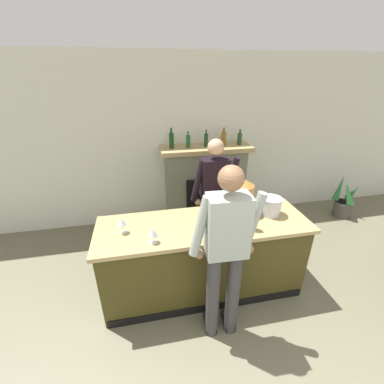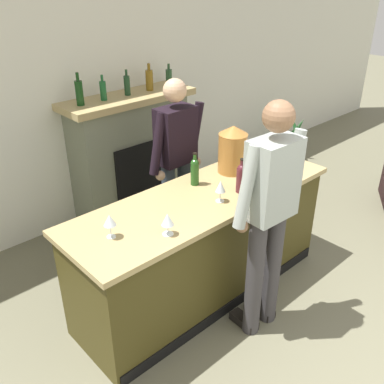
{
  "view_description": "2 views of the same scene",
  "coord_description": "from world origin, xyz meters",
  "px_view_note": "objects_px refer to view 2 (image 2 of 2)",
  "views": [
    {
      "loc": [
        -0.81,
        -0.15,
        2.48
      ],
      "look_at": [
        -0.23,
        2.71,
        1.09
      ],
      "focal_mm": 24.0,
      "sensor_mm": 36.0,
      "label": 1
    },
    {
      "loc": [
        -2.3,
        0.05,
        2.55
      ],
      "look_at": [
        -0.16,
        2.35,
        0.9
      ],
      "focal_mm": 40.0,
      "sensor_mm": 36.0,
      "label": 2
    }
  ],
  "objects_px": {
    "potted_plant_corner": "(291,142)",
    "copper_dispenser": "(233,149)",
    "person_customer": "(269,214)",
    "wine_bottle_riesling_slim": "(263,172)",
    "wine_bottle_cabernet_heavy": "(241,177)",
    "wine_bottle_merlot_tall": "(195,170)",
    "wine_glass_near_bucket": "(110,221)",
    "fireplace_stone": "(131,155)",
    "ice_bucket_steel": "(264,155)",
    "wine_glass_mid_counter": "(220,187)",
    "person_bartender": "(176,160)",
    "wine_glass_by_dispenser": "(168,220)"
  },
  "relations": [
    {
      "from": "wine_glass_near_bucket",
      "to": "wine_bottle_merlot_tall",
      "type": "bearing_deg",
      "value": 11.65
    },
    {
      "from": "wine_bottle_riesling_slim",
      "to": "fireplace_stone",
      "type": "bearing_deg",
      "value": 91.72
    },
    {
      "from": "potted_plant_corner",
      "to": "wine_bottle_merlot_tall",
      "type": "distance_m",
      "value": 3.17
    },
    {
      "from": "wine_bottle_cabernet_heavy",
      "to": "ice_bucket_steel",
      "type": "bearing_deg",
      "value": 20.37
    },
    {
      "from": "wine_bottle_riesling_slim",
      "to": "wine_glass_mid_counter",
      "type": "xyz_separation_m",
      "value": [
        -0.44,
        0.05,
        -0.0
      ]
    },
    {
      "from": "wine_bottle_cabernet_heavy",
      "to": "person_bartender",
      "type": "bearing_deg",
      "value": 86.67
    },
    {
      "from": "wine_glass_mid_counter",
      "to": "wine_bottle_riesling_slim",
      "type": "bearing_deg",
      "value": -7.11
    },
    {
      "from": "potted_plant_corner",
      "to": "copper_dispenser",
      "type": "xyz_separation_m",
      "value": [
        -2.48,
        -1.06,
        0.88
      ]
    },
    {
      "from": "fireplace_stone",
      "to": "ice_bucket_steel",
      "type": "relative_size",
      "value": 6.93
    },
    {
      "from": "fireplace_stone",
      "to": "wine_glass_near_bucket",
      "type": "distance_m",
      "value": 2.07
    },
    {
      "from": "copper_dispenser",
      "to": "wine_bottle_merlot_tall",
      "type": "xyz_separation_m",
      "value": [
        -0.41,
        0.04,
        -0.09
      ]
    },
    {
      "from": "person_bartender",
      "to": "copper_dispenser",
      "type": "height_order",
      "value": "person_bartender"
    },
    {
      "from": "wine_bottle_merlot_tall",
      "to": "wine_bottle_cabernet_heavy",
      "type": "relative_size",
      "value": 0.98
    },
    {
      "from": "ice_bucket_steel",
      "to": "wine_bottle_merlot_tall",
      "type": "height_order",
      "value": "wine_bottle_merlot_tall"
    },
    {
      "from": "wine_bottle_merlot_tall",
      "to": "wine_glass_mid_counter",
      "type": "distance_m",
      "value": 0.35
    },
    {
      "from": "potted_plant_corner",
      "to": "person_customer",
      "type": "xyz_separation_m",
      "value": [
        -2.92,
        -1.81,
        0.74
      ]
    },
    {
      "from": "fireplace_stone",
      "to": "wine_bottle_cabernet_heavy",
      "type": "relative_size",
      "value": 5.88
    },
    {
      "from": "person_bartender",
      "to": "wine_bottle_riesling_slim",
      "type": "height_order",
      "value": "person_bartender"
    },
    {
      "from": "wine_bottle_riesling_slim",
      "to": "wine_bottle_merlot_tall",
      "type": "height_order",
      "value": "wine_bottle_merlot_tall"
    },
    {
      "from": "wine_bottle_riesling_slim",
      "to": "wine_bottle_merlot_tall",
      "type": "relative_size",
      "value": 0.97
    },
    {
      "from": "wine_bottle_riesling_slim",
      "to": "ice_bucket_steel",
      "type": "bearing_deg",
      "value": 36.86
    },
    {
      "from": "person_customer",
      "to": "wine_glass_by_dispenser",
      "type": "xyz_separation_m",
      "value": [
        -0.61,
        0.36,
        0.04
      ]
    },
    {
      "from": "person_bartender",
      "to": "wine_glass_by_dispenser",
      "type": "relative_size",
      "value": 10.55
    },
    {
      "from": "wine_bottle_riesling_slim",
      "to": "wine_glass_by_dispenser",
      "type": "bearing_deg",
      "value": -178.56
    },
    {
      "from": "person_customer",
      "to": "wine_bottle_riesling_slim",
      "type": "bearing_deg",
      "value": 43.2
    },
    {
      "from": "potted_plant_corner",
      "to": "copper_dispenser",
      "type": "distance_m",
      "value": 2.84
    },
    {
      "from": "potted_plant_corner",
      "to": "wine_glass_by_dispenser",
      "type": "bearing_deg",
      "value": -157.69
    },
    {
      "from": "ice_bucket_steel",
      "to": "wine_bottle_riesling_slim",
      "type": "bearing_deg",
      "value": -143.14
    },
    {
      "from": "wine_glass_by_dispenser",
      "to": "wine_bottle_riesling_slim",
      "type": "bearing_deg",
      "value": 1.44
    },
    {
      "from": "wine_bottle_merlot_tall",
      "to": "wine_glass_near_bucket",
      "type": "relative_size",
      "value": 1.62
    },
    {
      "from": "person_bartender",
      "to": "wine_glass_by_dispenser",
      "type": "distance_m",
      "value": 1.28
    },
    {
      "from": "wine_glass_near_bucket",
      "to": "wine_bottle_cabernet_heavy",
      "type": "bearing_deg",
      "value": -7.62
    },
    {
      "from": "wine_bottle_merlot_tall",
      "to": "wine_bottle_riesling_slim",
      "type": "bearing_deg",
      "value": -46.2
    },
    {
      "from": "fireplace_stone",
      "to": "person_bartender",
      "type": "relative_size",
      "value": 0.99
    },
    {
      "from": "copper_dispenser",
      "to": "potted_plant_corner",
      "type": "bearing_deg",
      "value": 23.18
    },
    {
      "from": "fireplace_stone",
      "to": "potted_plant_corner",
      "type": "height_order",
      "value": "fireplace_stone"
    },
    {
      "from": "wine_glass_near_bucket",
      "to": "wine_glass_mid_counter",
      "type": "relative_size",
      "value": 0.99
    },
    {
      "from": "person_bartender",
      "to": "wine_bottle_cabernet_heavy",
      "type": "distance_m",
      "value": 0.86
    },
    {
      "from": "wine_glass_by_dispenser",
      "to": "copper_dispenser",
      "type": "bearing_deg",
      "value": 20.23
    },
    {
      "from": "copper_dispenser",
      "to": "person_customer",
      "type": "bearing_deg",
      "value": -120.52
    },
    {
      "from": "fireplace_stone",
      "to": "wine_bottle_cabernet_heavy",
      "type": "xyz_separation_m",
      "value": [
        -0.15,
        -1.73,
        0.39
      ]
    },
    {
      "from": "potted_plant_corner",
      "to": "fireplace_stone",
      "type": "bearing_deg",
      "value": 171.91
    },
    {
      "from": "person_bartender",
      "to": "wine_bottle_cabernet_heavy",
      "type": "relative_size",
      "value": 5.96
    },
    {
      "from": "copper_dispenser",
      "to": "wine_glass_mid_counter",
      "type": "relative_size",
      "value": 2.39
    },
    {
      "from": "potted_plant_corner",
      "to": "wine_bottle_riesling_slim",
      "type": "bearing_deg",
      "value": -150.39
    },
    {
      "from": "copper_dispenser",
      "to": "wine_bottle_merlot_tall",
      "type": "height_order",
      "value": "copper_dispenser"
    },
    {
      "from": "copper_dispenser",
      "to": "wine_bottle_riesling_slim",
      "type": "bearing_deg",
      "value": -94.71
    },
    {
      "from": "potted_plant_corner",
      "to": "wine_bottle_cabernet_heavy",
      "type": "bearing_deg",
      "value": -153.16
    },
    {
      "from": "fireplace_stone",
      "to": "ice_bucket_steel",
      "type": "distance_m",
      "value": 1.62
    },
    {
      "from": "person_bartender",
      "to": "wine_glass_mid_counter",
      "type": "height_order",
      "value": "person_bartender"
    }
  ]
}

